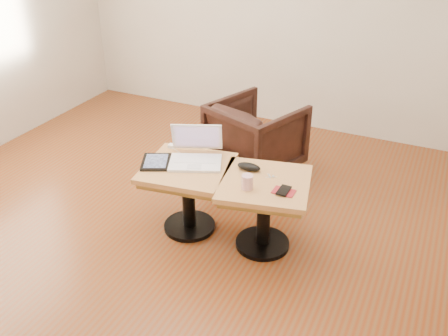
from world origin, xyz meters
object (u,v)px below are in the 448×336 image
at_px(laptop, 196,154).
at_px(armchair, 256,137).
at_px(side_table_right, 264,198).
at_px(side_table_left, 188,182).
at_px(striped_cup, 247,182).

relative_size(laptop, armchair, 0.67).
bearing_deg(laptop, side_table_right, -29.22).
bearing_deg(side_table_right, armchair, 102.38).
relative_size(side_table_right, laptop, 1.49).
distance_m(side_table_left, armchair, 1.06).
relative_size(side_table_left, armchair, 0.94).
bearing_deg(side_table_left, laptop, 70.90).
xyz_separation_m(side_table_right, laptop, (-0.55, 0.06, 0.18)).
height_order(side_table_left, armchair, armchair).
bearing_deg(side_table_left, side_table_right, -4.34).
bearing_deg(side_table_right, laptop, 161.32).
bearing_deg(side_table_left, armchair, 76.66).
xyz_separation_m(side_table_right, armchair, (-0.47, 1.02, -0.08)).
bearing_deg(armchair, laptop, 105.82).
bearing_deg(side_table_left, striped_cup, -19.26).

